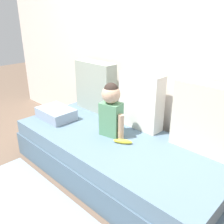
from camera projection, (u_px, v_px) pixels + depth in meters
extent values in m
plane|color=brown|center=(115.00, 175.00, 2.39)|extent=(12.00, 12.00, 0.00)
cube|color=silver|center=(159.00, 33.00, 2.29)|extent=(5.31, 0.10, 2.59)
cube|color=#495F70|center=(115.00, 164.00, 2.34)|extent=(2.11, 0.92, 0.25)
cube|color=slate|center=(115.00, 146.00, 2.26)|extent=(2.05, 0.89, 0.15)
cube|color=#99A393|center=(96.00, 87.00, 2.79)|extent=(0.52, 0.16, 0.56)
cube|color=silver|center=(141.00, 101.00, 2.37)|extent=(0.44, 0.16, 0.55)
cube|color=beige|center=(206.00, 119.00, 1.94)|extent=(0.53, 0.16, 0.57)
cube|color=#568E66|center=(111.00, 119.00, 2.25)|extent=(0.21, 0.17, 0.32)
sphere|color=tan|center=(111.00, 94.00, 2.16)|extent=(0.17, 0.17, 0.17)
sphere|color=#2D231E|center=(111.00, 90.00, 2.15)|extent=(0.13, 0.13, 0.13)
cylinder|color=tan|center=(102.00, 119.00, 2.35)|extent=(0.06, 0.06, 0.24)
cylinder|color=tan|center=(121.00, 127.00, 2.19)|extent=(0.06, 0.06, 0.24)
ellipsoid|color=yellow|center=(123.00, 141.00, 2.14)|extent=(0.17, 0.12, 0.04)
cube|color=#8E9EB2|center=(56.00, 113.00, 2.64)|extent=(0.40, 0.28, 0.11)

